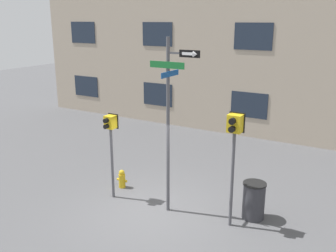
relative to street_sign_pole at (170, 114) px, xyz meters
name	(u,v)px	position (x,y,z in m)	size (l,w,h in m)	color
ground_plane	(154,211)	(-0.37, -0.28, -2.79)	(60.00, 60.00, 0.00)	#515154
building_facade	(258,0)	(-0.37, 8.02, 3.17)	(24.00, 0.63, 11.93)	tan
street_sign_pole	(170,114)	(0.00, 0.00, 0.00)	(1.39, 0.85, 4.76)	#4C4C51
pedestrian_signal_left	(111,134)	(-1.90, -0.14, -0.80)	(0.35, 0.40, 2.57)	#4C4C51
pedestrian_signal_right	(234,138)	(1.73, 0.12, -0.40)	(0.40, 0.40, 3.01)	#4C4C51
fire_hydrant	(122,179)	(-2.08, 0.54, -2.51)	(0.37, 0.21, 0.59)	gold
trash_bin	(254,200)	(2.13, 0.79, -2.28)	(0.62, 0.62, 1.02)	#333338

